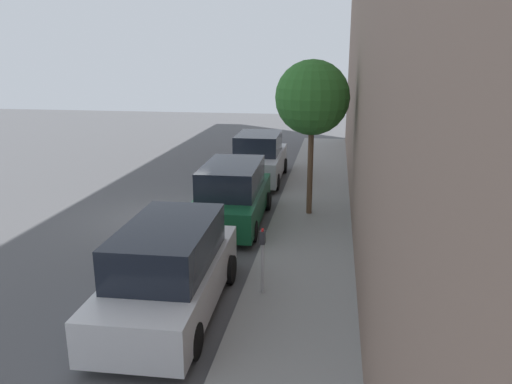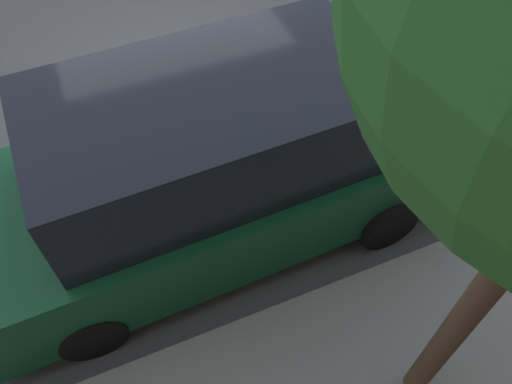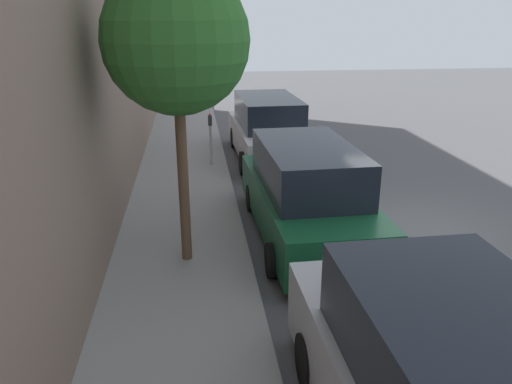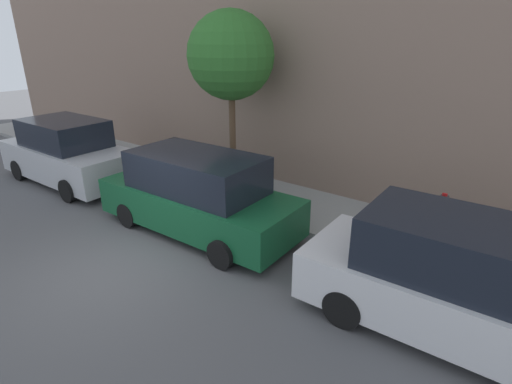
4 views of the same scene
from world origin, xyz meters
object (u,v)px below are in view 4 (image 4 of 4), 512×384
(parked_suv_third, at_px, (68,153))
(street_tree, at_px, (231,56))
(parked_minivan_nearest, at_px, (467,284))
(parked_minivan_second, at_px, (198,195))
(parking_meter_near, at_px, (440,220))

(parked_suv_third, bearing_deg, street_tree, -63.09)
(parked_minivan_nearest, bearing_deg, street_tree, 69.82)
(parked_minivan_nearest, height_order, parked_suv_third, parked_suv_third)
(parked_suv_third, height_order, street_tree, street_tree)
(street_tree, bearing_deg, parked_minivan_nearest, -110.18)
(street_tree, bearing_deg, parked_suv_third, 116.91)
(parked_suv_third, xyz_separation_m, street_tree, (2.39, -4.71, 2.91))
(parked_minivan_second, bearing_deg, parking_meter_near, -71.05)
(parked_minivan_nearest, distance_m, parked_minivan_second, 5.74)
(parked_minivan_nearest, xyz_separation_m, parked_minivan_second, (0.10, 5.74, 0.00))
(street_tree, bearing_deg, parked_minivan_second, -158.52)
(parked_minivan_second, height_order, parked_suv_third, parked_suv_third)
(parking_meter_near, bearing_deg, parked_minivan_second, 108.95)
(parked_minivan_second, distance_m, street_tree, 3.86)
(parked_minivan_second, bearing_deg, parked_minivan_nearest, -90.96)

